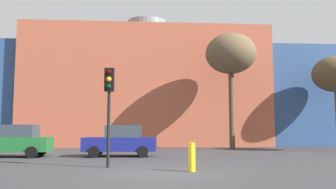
{
  "coord_description": "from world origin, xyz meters",
  "views": [
    {
      "loc": [
        -0.6,
        -11.72,
        1.41
      ],
      "look_at": [
        0.82,
        8.23,
        3.42
      ],
      "focal_mm": 37.75,
      "sensor_mm": 36.0,
      "label": 1
    }
  ],
  "objects_px": {
    "bare_tree_0": "(336,74)",
    "bare_tree_1": "(231,55)",
    "bollard_yellow_0": "(192,157)",
    "parked_car_2": "(121,141)",
    "traffic_light_island": "(109,94)",
    "parked_car_1": "(14,141)"
  },
  "relations": [
    {
      "from": "parked_car_2",
      "to": "bare_tree_0",
      "type": "distance_m",
      "value": 18.94
    },
    {
      "from": "bollard_yellow_0",
      "to": "parked_car_2",
      "type": "bearing_deg",
      "value": 112.0
    },
    {
      "from": "traffic_light_island",
      "to": "parked_car_2",
      "type": "bearing_deg",
      "value": -178.61
    },
    {
      "from": "parked_car_1",
      "to": "bare_tree_0",
      "type": "xyz_separation_m",
      "value": [
        22.09,
        7.76,
        5.0
      ]
    },
    {
      "from": "traffic_light_island",
      "to": "bare_tree_1",
      "type": "xyz_separation_m",
      "value": [
        7.84,
        12.04,
        4.24
      ]
    },
    {
      "from": "parked_car_1",
      "to": "parked_car_2",
      "type": "relative_size",
      "value": 1.02
    },
    {
      "from": "traffic_light_island",
      "to": "bollard_yellow_0",
      "type": "bearing_deg",
      "value": 65.96
    },
    {
      "from": "bare_tree_1",
      "to": "parked_car_2",
      "type": "bearing_deg",
      "value": -139.97
    },
    {
      "from": "bare_tree_0",
      "to": "bare_tree_1",
      "type": "height_order",
      "value": "bare_tree_1"
    },
    {
      "from": "parked_car_1",
      "to": "bollard_yellow_0",
      "type": "bearing_deg",
      "value": 140.0
    },
    {
      "from": "parked_car_2",
      "to": "traffic_light_island",
      "type": "xyz_separation_m",
      "value": [
        -0.12,
        -5.56,
        1.96
      ]
    },
    {
      "from": "bare_tree_0",
      "to": "bare_tree_1",
      "type": "relative_size",
      "value": 0.85
    },
    {
      "from": "bare_tree_1",
      "to": "bollard_yellow_0",
      "type": "bearing_deg",
      "value": -109.79
    },
    {
      "from": "bollard_yellow_0",
      "to": "bare_tree_0",
      "type": "bearing_deg",
      "value": 47.27
    },
    {
      "from": "parked_car_1",
      "to": "bare_tree_0",
      "type": "distance_m",
      "value": 23.94
    },
    {
      "from": "parked_car_2",
      "to": "bare_tree_0",
      "type": "height_order",
      "value": "bare_tree_0"
    },
    {
      "from": "parked_car_2",
      "to": "bollard_yellow_0",
      "type": "distance_m",
      "value": 7.61
    },
    {
      "from": "traffic_light_island",
      "to": "bare_tree_0",
      "type": "relative_size",
      "value": 0.52
    },
    {
      "from": "traffic_light_island",
      "to": "bare_tree_1",
      "type": "bearing_deg",
      "value": 149.58
    },
    {
      "from": "bollard_yellow_0",
      "to": "bare_tree_1",
      "type": "bearing_deg",
      "value": 70.21
    },
    {
      "from": "parked_car_1",
      "to": "bare_tree_1",
      "type": "bearing_deg",
      "value": -153.97
    },
    {
      "from": "parked_car_2",
      "to": "traffic_light_island",
      "type": "relative_size",
      "value": 1.01
    }
  ]
}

